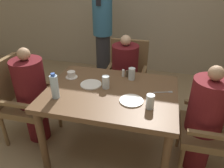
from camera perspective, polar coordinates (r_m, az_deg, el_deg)
ground_plane at (r=2.52m, az=-0.26°, el=-16.54°), size 16.00×16.00×0.00m
dining_table at (r=2.10m, az=-0.30°, el=-4.10°), size 1.23×0.92×0.74m
chair_left_side at (r=2.57m, az=-22.57°, el=-3.25°), size 0.50×0.50×0.94m
diner_in_left_chair at (r=2.47m, az=-20.10°, el=-2.83°), size 0.32×0.32×1.10m
chair_far_side at (r=2.89m, az=3.84°, el=2.68°), size 0.50×0.50×0.94m
diner_in_far_chair at (r=2.75m, az=3.32°, el=2.13°), size 0.32×0.32×1.08m
chair_right_side at (r=2.21m, az=26.31°, el=-9.92°), size 0.50×0.50×0.94m
diner_in_right_chair at (r=2.15m, az=22.92°, el=-8.67°), size 0.32×0.32×1.09m
standing_host at (r=3.46m, az=-2.47°, el=14.66°), size 0.30×0.33×1.75m
plate_main_left at (r=2.16m, az=-5.52°, el=-0.10°), size 0.21×0.21×0.01m
plate_main_right at (r=1.91m, az=5.06°, el=-4.35°), size 0.21×0.21×0.01m
teacup_with_saucer at (r=2.32m, az=-10.56°, el=2.38°), size 0.13×0.13×0.07m
water_bottle at (r=1.97m, az=-14.77°, el=-0.64°), size 0.07×0.07×0.24m
glass_tall_near at (r=2.24m, az=5.18°, el=2.67°), size 0.07×0.07×0.12m
glass_tall_mid at (r=2.07m, az=-1.65°, el=0.49°), size 0.07×0.07×0.12m
glass_tall_far at (r=1.81m, az=9.95°, el=-4.55°), size 0.07×0.07×0.12m
salt_shaker at (r=2.30m, az=2.96°, el=2.86°), size 0.03×0.03×0.08m
pepper_shaker at (r=2.30m, az=3.92°, el=2.71°), size 0.03×0.03×0.07m
fork_beside_plate at (r=2.09m, az=13.69°, el=-2.07°), size 0.18×0.07×0.00m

